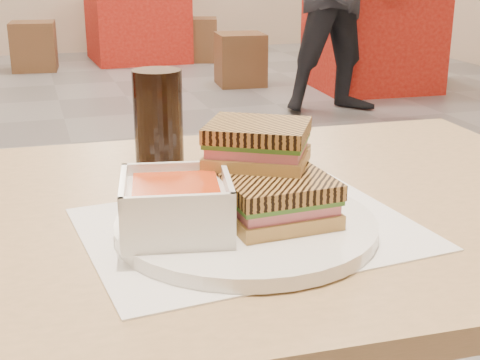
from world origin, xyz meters
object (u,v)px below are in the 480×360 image
object	(u,v)px
cola_glass	(159,122)
bg_table_2	(137,20)
bg_chair_1r	(418,58)
main_table	(170,291)
panini_lower	(279,201)
bg_chair_1l	(240,59)
plate	(246,226)
bg_chair_2r	(198,40)
bg_chair_2l	(34,46)
bg_table_1	(372,39)
soup_bowl	(176,208)

from	to	relation	value
cola_glass	bg_table_2	size ratio (longest dim) A/B	0.16
bg_table_2	bg_chair_1r	distance (m)	2.83
main_table	panini_lower	distance (m)	0.22
bg_chair_1r	bg_table_2	bearing A→B (deg)	136.03
main_table	bg_chair_1r	xyz separation A→B (m)	(2.98, 4.20, -0.43)
panini_lower	bg_chair_1l	xyz separation A→B (m)	(1.43, 4.68, -0.58)
main_table	plate	xyz separation A→B (m)	(0.07, -0.10, 0.12)
panini_lower	bg_chair_1l	bearing A→B (deg)	73.05
cola_glass	bg_chair_1l	size ratio (longest dim) A/B	0.36
bg_chair_1l	bg_chair_2r	world-z (taller)	bg_chair_2r
panini_lower	main_table	bearing A→B (deg)	131.37
bg_chair_2l	bg_table_2	bearing A→B (deg)	17.76
plate	bg_chair_1l	world-z (taller)	plate
bg_chair_2r	main_table	bearing A→B (deg)	-104.35
cola_glass	bg_table_1	bearing A→B (deg)	58.10
bg_table_2	cola_glass	bearing A→B (deg)	-98.75
soup_bowl	bg_table_1	size ratio (longest dim) A/B	0.15
bg_chair_1l	plate	bearing A→B (deg)	-107.39
cola_glass	bg_chair_2r	xyz separation A→B (m)	(1.49, 5.77, -0.61)
bg_chair_1l	panini_lower	bearing A→B (deg)	-106.95
bg_chair_1l	soup_bowl	bearing A→B (deg)	-108.28
bg_chair_2r	cola_glass	bearing A→B (deg)	-104.51
bg_chair_2r	panini_lower	bearing A→B (deg)	-103.13
main_table	bg_table_2	size ratio (longest dim) A/B	1.29
plate	soup_bowl	xyz separation A→B (m)	(-0.08, -0.01, 0.03)
soup_bowl	bg_table_1	world-z (taller)	soup_bowl
panini_lower	bg_chair_2l	xyz separation A→B (m)	(-0.18, 5.95, -0.57)
soup_bowl	cola_glass	bearing A→B (deg)	82.92
main_table	bg_chair_1l	world-z (taller)	main_table
main_table	bg_chair_2l	world-z (taller)	main_table
main_table	soup_bowl	bearing A→B (deg)	-95.44
bg_chair_2r	plate	bearing A→B (deg)	-103.47
panini_lower	bg_chair_2r	distance (m)	6.24
bg_chair_1r	cola_glass	bearing A→B (deg)	-126.18
plate	bg_table_1	xyz separation A→B (m)	(2.43, 4.24, -0.37)
plate	bg_table_1	distance (m)	4.90
main_table	bg_chair_2l	bearing A→B (deg)	90.69
bg_chair_2l	bg_chair_2r	size ratio (longest dim) A/B	0.96
main_table	plate	size ratio (longest dim) A/B	4.07
main_table	panini_lower	xyz separation A→B (m)	(0.11, -0.12, 0.16)
soup_bowl	bg_chair_2l	size ratio (longest dim) A/B	0.31
bg_table_1	bg_chair_1l	xyz separation A→B (m)	(-0.97, 0.43, -0.18)
plate	bg_chair_2l	xyz separation A→B (m)	(-0.14, 5.94, -0.54)
plate	bg_chair_1r	size ratio (longest dim) A/B	0.67
main_table	plate	bearing A→B (deg)	-54.78
cola_glass	bg_chair_1r	xyz separation A→B (m)	(2.96, 4.04, -0.62)
panini_lower	bg_chair_1l	world-z (taller)	panini_lower
plate	bg_chair_2r	xyz separation A→B (m)	(1.44, 6.03, -0.55)
main_table	bg_chair_2r	size ratio (longest dim) A/B	2.67
main_table	bg_chair_1r	bearing A→B (deg)	54.65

